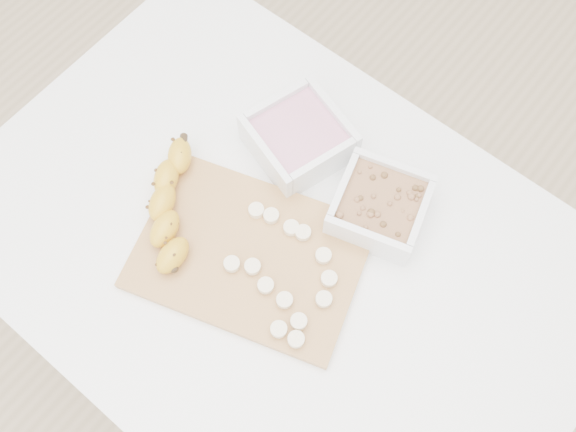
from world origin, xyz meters
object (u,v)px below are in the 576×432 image
Objects in this scene: table at (277,264)px; cutting_board at (250,255)px; banana at (171,207)px; bowl_yogurt at (299,138)px; bowl_granola at (380,206)px.

cutting_board reaches higher than table.
banana is (-0.16, -0.06, 0.13)m from table.
bowl_yogurt is 0.53× the size of cutting_board.
bowl_granola is at bearing 11.63° from banana.
table is 5.90× the size of bowl_granola.
bowl_granola is (0.09, 0.14, 0.13)m from table.
cutting_board is (-0.11, -0.18, -0.03)m from bowl_granola.
banana reaches higher than table.
banana is (-0.08, -0.22, -0.00)m from bowl_yogurt.
bowl_yogurt is 0.21m from cutting_board.
cutting_board is (0.06, -0.20, -0.03)m from bowl_yogurt.
table is at bearing 64.71° from cutting_board.
bowl_yogurt is at bearing 174.84° from bowl_granola.
cutting_board is at bearing -115.29° from table.
bowl_yogurt is at bearing 107.36° from cutting_board.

